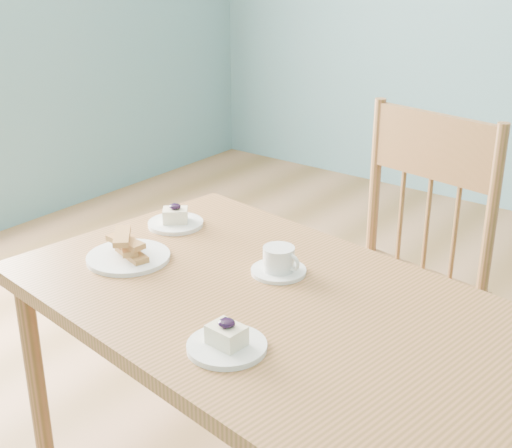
% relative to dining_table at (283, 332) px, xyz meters
% --- Properties ---
extents(dining_table, '(1.40, 0.92, 0.70)m').
position_rel_dining_table_xyz_m(dining_table, '(0.00, 0.00, 0.00)').
color(dining_table, '#9F613C').
rests_on(dining_table, ground).
extents(dining_chair, '(0.52, 0.50, 0.99)m').
position_rel_dining_table_xyz_m(dining_chair, '(-0.03, 0.62, -0.12)').
color(dining_chair, '#9F613C').
rests_on(dining_chair, ground).
extents(cheesecake_plate_near, '(0.16, 0.16, 0.07)m').
position_rel_dining_table_xyz_m(cheesecake_plate_near, '(0.02, -0.22, 0.09)').
color(cheesecake_plate_near, silver).
rests_on(cheesecake_plate_near, dining_table).
extents(cheesecake_plate_far, '(0.15, 0.15, 0.06)m').
position_rel_dining_table_xyz_m(cheesecake_plate_far, '(-0.50, 0.19, 0.09)').
color(cheesecake_plate_far, silver).
rests_on(cheesecake_plate_far, dining_table).
extents(coffee_cup, '(0.13, 0.13, 0.07)m').
position_rel_dining_table_xyz_m(coffee_cup, '(-0.10, 0.12, 0.10)').
color(coffee_cup, silver).
rests_on(coffee_cup, dining_table).
extents(biscotti_plate, '(0.21, 0.21, 0.07)m').
position_rel_dining_table_xyz_m(biscotti_plate, '(-0.45, -0.05, 0.09)').
color(biscotti_plate, silver).
rests_on(biscotti_plate, dining_table).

